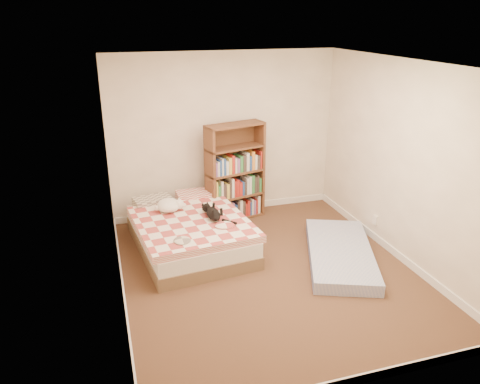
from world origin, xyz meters
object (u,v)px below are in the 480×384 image
object	(u,v)px
bookshelf	(235,184)
black_cat	(213,213)
floor_mattress	(340,253)
white_dog	(169,205)
bed	(189,231)

from	to	relation	value
bookshelf	black_cat	bearing A→B (deg)	-135.74
floor_mattress	white_dog	distance (m)	2.36
bed	black_cat	world-z (taller)	black_cat
bookshelf	floor_mattress	size ratio (longest dim) A/B	0.85
bed	white_dog	distance (m)	0.44
bed	floor_mattress	world-z (taller)	bed
floor_mattress	black_cat	distance (m)	1.74
floor_mattress	black_cat	size ratio (longest dim) A/B	2.70
bed	black_cat	size ratio (longest dim) A/B	3.14
bookshelf	white_dog	bearing A→B (deg)	-167.25
floor_mattress	white_dog	size ratio (longest dim) A/B	3.85
bookshelf	white_dog	distance (m)	1.22
bookshelf	black_cat	distance (m)	1.09
floor_mattress	black_cat	world-z (taller)	black_cat
bookshelf	black_cat	world-z (taller)	bookshelf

